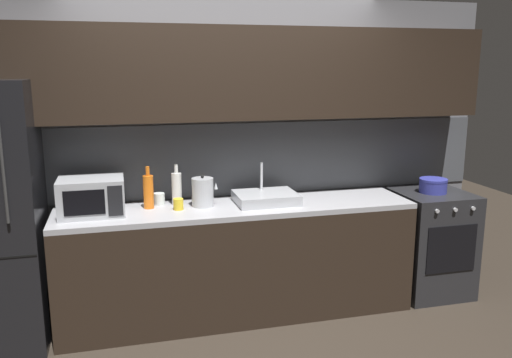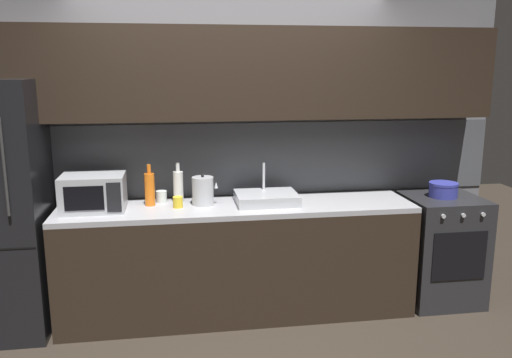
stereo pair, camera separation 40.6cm
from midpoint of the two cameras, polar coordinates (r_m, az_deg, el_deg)
The scene contains 11 objects.
back_wall at distance 4.26m, azimuth -5.68°, elevation 6.57°, with size 4.49×0.44×2.50m.
counter_run at distance 4.22m, azimuth -4.72°, elevation -8.83°, with size 2.75×0.60×0.90m.
oven_range at distance 4.80m, azimuth 16.03°, elevation -6.67°, with size 0.60×0.62×0.90m.
microwave at distance 4.03m, azimuth -20.13°, elevation -1.83°, with size 0.46×0.35×0.27m.
sink_basin at distance 4.15m, azimuth -1.73°, elevation -2.06°, with size 0.48×0.38×0.30m.
kettle at distance 4.07m, azimuth -8.63°, elevation -1.45°, with size 0.20×0.17×0.24m.
wine_bottle_white at distance 4.16m, azimuth -11.36°, elevation -0.99°, with size 0.08×0.08×0.32m.
wine_bottle_orange at distance 4.09m, azimuth -14.36°, elevation -1.32°, with size 0.08×0.08×0.32m.
mug_clear at distance 4.20m, azimuth -13.16°, elevation -2.14°, with size 0.09×0.09×0.09m, color silver.
mug_yellow at distance 4.02m, azimuth -11.27°, elevation -2.72°, with size 0.08×0.08×0.09m, color gold.
cooking_pot at distance 4.66m, azimuth 16.26°, elevation -0.71°, with size 0.23×0.23×0.12m.
Camera 1 is at (-0.86, -2.95, 1.95)m, focal length 37.03 mm.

